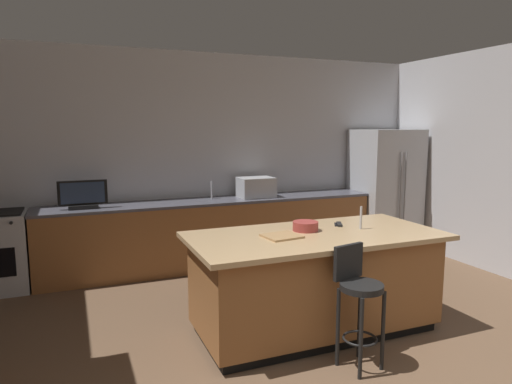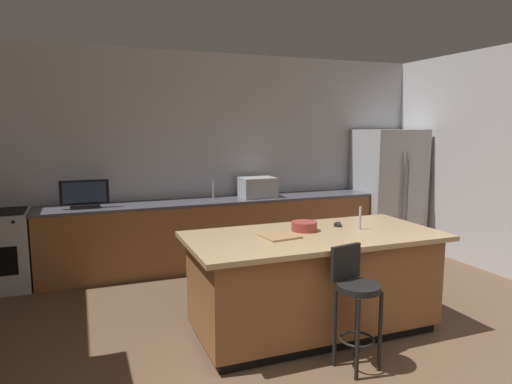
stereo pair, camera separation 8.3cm
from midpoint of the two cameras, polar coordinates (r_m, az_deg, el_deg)
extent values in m
cube|color=#BCBCC1|center=(6.52, -5.03, 4.24)|extent=(6.89, 0.12, 2.90)
cube|color=brown|center=(6.29, -4.60, -5.24)|extent=(4.54, 0.60, 0.88)
cube|color=#4C4C56|center=(6.20, -4.65, -1.12)|extent=(4.56, 0.62, 0.04)
cube|color=black|center=(4.50, 7.63, -16.24)|extent=(2.09, 0.87, 0.09)
cube|color=brown|center=(4.33, 7.75, -10.90)|extent=(2.17, 0.95, 0.80)
cube|color=tan|center=(4.21, 7.86, -5.49)|extent=(2.33, 1.11, 0.04)
cube|color=#B7BABF|center=(7.38, 16.46, 0.29)|extent=(0.92, 0.78, 1.85)
cylinder|color=gray|center=(7.02, 18.31, 0.58)|extent=(0.02, 0.02, 1.02)
cylinder|color=gray|center=(7.07, 18.81, 0.61)|extent=(0.02, 0.02, 1.02)
cylinder|color=black|center=(5.69, -27.73, -3.34)|extent=(0.04, 0.03, 0.04)
cube|color=#B7BABF|center=(6.38, 0.59, 0.59)|extent=(0.48, 0.36, 0.28)
cube|color=black|center=(5.89, -20.20, -1.68)|extent=(0.34, 0.16, 0.05)
cube|color=black|center=(5.87, -20.28, -0.01)|extent=(0.56, 0.05, 0.30)
cube|color=#1E2D47|center=(5.84, -20.28, -0.05)|extent=(0.50, 0.01, 0.25)
cylinder|color=#B2B2B7|center=(6.27, -4.99, 0.25)|extent=(0.02, 0.02, 0.24)
cylinder|color=#B2B2B7|center=(4.44, 13.42, -3.19)|extent=(0.02, 0.02, 0.22)
cylinder|color=black|center=(3.69, 13.37, -11.55)|extent=(0.34, 0.34, 0.05)
cube|color=black|center=(3.74, 11.78, -8.58)|extent=(0.29, 0.09, 0.28)
cylinder|color=black|center=(3.67, 13.25, -17.56)|extent=(0.03, 0.03, 0.64)
cylinder|color=black|center=(3.83, 15.89, -16.48)|extent=(0.03, 0.03, 0.64)
cylinder|color=black|center=(3.82, 10.49, -16.36)|extent=(0.03, 0.03, 0.64)
cylinder|color=black|center=(3.98, 13.14, -15.40)|extent=(0.03, 0.03, 0.64)
torus|color=black|center=(3.86, 13.15, -17.50)|extent=(0.28, 0.28, 0.02)
cylinder|color=#993833|center=(4.30, 6.61, -4.28)|extent=(0.24, 0.24, 0.09)
cube|color=black|center=(4.60, 10.67, -4.06)|extent=(0.14, 0.16, 0.01)
cube|color=black|center=(4.59, 10.83, -4.02)|extent=(0.11, 0.17, 0.02)
cube|color=#A87F51|center=(4.05, 3.60, -5.54)|extent=(0.34, 0.31, 0.02)
camera|label=1|loc=(0.04, -89.52, 0.07)|focal=31.97mm
camera|label=2|loc=(0.04, 90.48, -0.07)|focal=31.97mm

